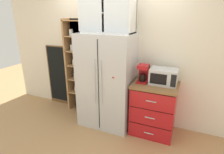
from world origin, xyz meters
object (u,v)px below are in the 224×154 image
object	(u,v)px
mug_navy	(155,83)
mug_red	(156,81)
coffee_maker	(143,73)
bottle_amber	(156,78)
refrigerator	(107,81)
chalkboard_menu	(59,75)
microwave	(164,76)

from	to	relation	value
mug_navy	mug_red	bearing A→B (deg)	90.17
coffee_maker	bottle_amber	xyz separation A→B (m)	(0.22, -0.02, -0.05)
coffee_maker	bottle_amber	size ratio (longest dim) A/B	1.25
refrigerator	mug_red	size ratio (longest dim) A/B	14.26
mug_navy	chalkboard_menu	size ratio (longest dim) A/B	0.09
refrigerator	mug_red	bearing A→B (deg)	3.97
chalkboard_menu	mug_navy	bearing A→B (deg)	-8.28
refrigerator	mug_navy	bearing A→B (deg)	-0.77
mug_red	mug_navy	world-z (taller)	mug_red
coffee_maker	chalkboard_menu	xyz separation A→B (m)	(-2.02, 0.27, -0.39)
refrigerator	bottle_amber	distance (m)	0.89
refrigerator	bottle_amber	bearing A→B (deg)	1.73
refrigerator	mug_navy	xyz separation A→B (m)	(0.88, -0.01, 0.10)
coffee_maker	microwave	bearing A→B (deg)	7.22
refrigerator	chalkboard_menu	xyz separation A→B (m)	(-1.36, 0.32, -0.17)
coffee_maker	refrigerator	bearing A→B (deg)	-175.68
refrigerator	chalkboard_menu	size ratio (longest dim) A/B	1.26
refrigerator	coffee_maker	bearing A→B (deg)	4.32
coffee_maker	chalkboard_menu	world-z (taller)	chalkboard_menu
refrigerator	microwave	size ratio (longest dim) A/B	3.92
bottle_amber	mug_navy	bearing A→B (deg)	-87.28
coffee_maker	mug_red	distance (m)	0.25
bottle_amber	microwave	bearing A→B (deg)	30.49
mug_navy	bottle_amber	world-z (taller)	bottle_amber
microwave	mug_navy	distance (m)	0.17
mug_navy	bottle_amber	distance (m)	0.07
coffee_maker	chalkboard_menu	bearing A→B (deg)	172.53
refrigerator	microwave	xyz separation A→B (m)	(0.99, 0.09, 0.19)
bottle_amber	coffee_maker	bearing A→B (deg)	174.03
mug_navy	chalkboard_menu	distance (m)	2.29
mug_red	bottle_amber	size ratio (longest dim) A/B	0.49
coffee_maker	mug_navy	xyz separation A→B (m)	(0.22, -0.06, -0.11)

